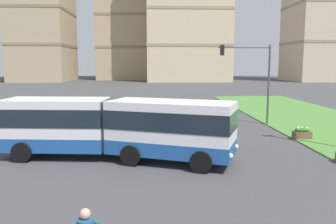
# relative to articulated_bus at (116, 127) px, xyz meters

# --- Properties ---
(articulated_bus) EXTENTS (11.88, 5.24, 3.00)m
(articulated_bus) POSITION_rel_articulated_bus_xyz_m (0.00, 0.00, 0.00)
(articulated_bus) COLOR white
(articulated_bus) RESTS_ON ground
(car_grey_wagon) EXTENTS (4.50, 2.24, 1.58)m
(car_grey_wagon) POSITION_rel_articulated_bus_xyz_m (-3.41, 13.27, -0.90)
(car_grey_wagon) COLOR slate
(car_grey_wagon) RESTS_ON ground
(flower_planter_5) EXTENTS (1.10, 0.56, 0.74)m
(flower_planter_5) POSITION_rel_articulated_bus_xyz_m (11.34, 4.03, -1.23)
(flower_planter_5) COLOR brown
(flower_planter_5) RESTS_ON grass_median
(traffic_light_far_right) EXTENTS (4.10, 0.28, 6.21)m
(traffic_light_far_right) POSITION_rel_articulated_bus_xyz_m (9.63, 9.56, 2.62)
(traffic_light_far_right) COLOR #474C51
(traffic_light_far_right) RESTS_ON ground
(apartment_tower_west) EXTENTS (14.29, 19.69, 36.44)m
(apartment_tower_west) POSITION_rel_articulated_bus_xyz_m (-27.37, 80.26, 16.58)
(apartment_tower_west) COLOR tan
(apartment_tower_west) RESTS_ON ground
(apartment_tower_westcentre) EXTENTS (19.06, 15.00, 45.07)m
(apartment_tower_westcentre) POSITION_rel_articulated_bus_xyz_m (-4.46, 89.47, 20.90)
(apartment_tower_westcentre) COLOR tan
(apartment_tower_westcentre) RESTS_ON ground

